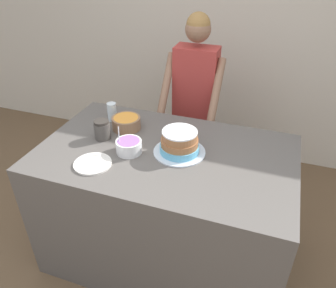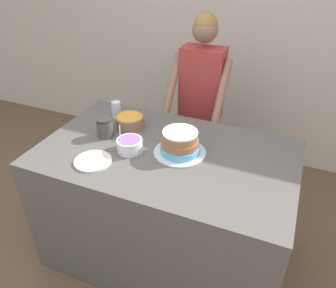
% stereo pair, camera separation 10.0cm
% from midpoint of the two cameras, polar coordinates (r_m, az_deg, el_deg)
% --- Properties ---
extents(wall_back, '(10.00, 0.05, 2.60)m').
position_cam_midpoint_polar(wall_back, '(3.36, 8.49, 18.82)').
color(wall_back, beige).
rests_on(wall_back, ground_plane).
extents(counter, '(1.62, 0.98, 0.93)m').
position_cam_midpoint_polar(counter, '(2.35, -1.64, -10.76)').
color(counter, '#5B5651').
rests_on(counter, ground_plane).
extents(person_baker, '(0.46, 0.44, 1.62)m').
position_cam_midpoint_polar(person_baker, '(2.72, 3.63, 9.02)').
color(person_baker, '#2D2D38').
rests_on(person_baker, ground_plane).
extents(cake, '(0.33, 0.33, 0.15)m').
position_cam_midpoint_polar(cake, '(2.02, 0.60, 0.12)').
color(cake, silver).
rests_on(cake, counter).
extents(frosting_bowl_orange, '(0.20, 0.20, 0.09)m').
position_cam_midpoint_polar(frosting_bowl_orange, '(2.32, -8.52, 3.72)').
color(frosting_bowl_orange, '#936B4C').
rests_on(frosting_bowl_orange, counter).
extents(frosting_bowl_purple, '(0.16, 0.16, 0.17)m').
position_cam_midpoint_polar(frosting_bowl_purple, '(2.05, -8.23, -0.36)').
color(frosting_bowl_purple, white).
rests_on(frosting_bowl_purple, counter).
extents(drinking_glass, '(0.07, 0.07, 0.13)m').
position_cam_midpoint_polar(drinking_glass, '(2.43, -10.89, 5.52)').
color(drinking_glass, silver).
rests_on(drinking_glass, counter).
extents(ceramic_plate, '(0.23, 0.23, 0.01)m').
position_cam_midpoint_polar(ceramic_plate, '(2.01, -14.39, -3.36)').
color(ceramic_plate, white).
rests_on(ceramic_plate, counter).
extents(stoneware_jar, '(0.11, 0.11, 0.13)m').
position_cam_midpoint_polar(stoneware_jar, '(2.22, -12.66, 2.44)').
color(stoneware_jar, '#4C4742').
rests_on(stoneware_jar, counter).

